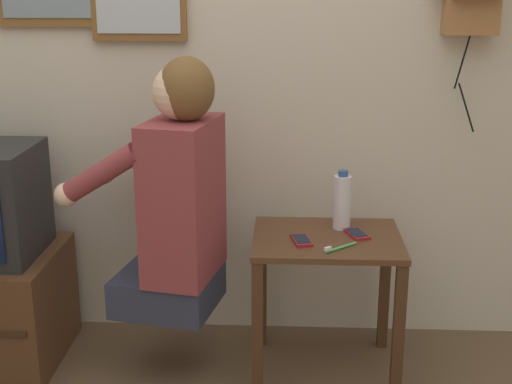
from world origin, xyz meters
The scene contains 7 objects.
wall_back centered at (0.00, 1.06, 1.27)m, with size 6.80×0.05×2.55m.
side_table centered at (0.47, 0.68, 0.44)m, with size 0.56×0.45×0.56m.
person centered at (-0.09, 0.63, 0.73)m, with size 0.59×0.47×0.95m.
cell_phone_held centered at (0.37, 0.63, 0.56)m, with size 0.08×0.13×0.01m.
cell_phone_spare centered at (0.58, 0.70, 0.56)m, with size 0.10×0.14×0.01m.
water_bottle centered at (0.53, 0.78, 0.67)m, with size 0.07×0.07×0.23m.
toothbrush centered at (0.50, 0.55, 0.57)m, with size 0.12×0.11×0.02m.
Camera 1 is at (0.32, -1.84, 1.49)m, focal length 50.00 mm.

